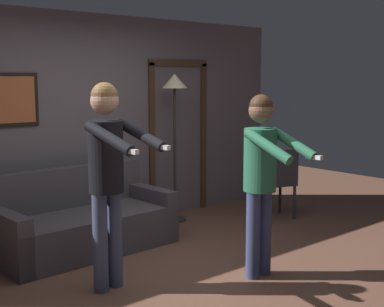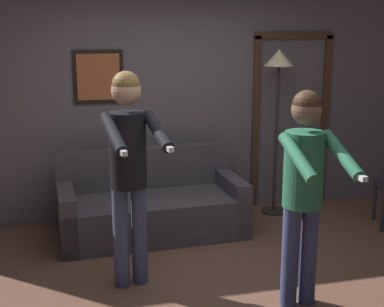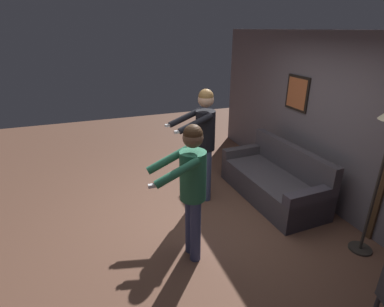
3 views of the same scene
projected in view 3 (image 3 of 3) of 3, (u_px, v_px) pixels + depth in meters
The scene contains 5 objects.
ground_plane at pixel (205, 221), 4.39m from camera, with size 12.00×12.00×0.00m, color brown.
back_wall_assembly at pixel (329, 123), 4.50m from camera, with size 6.40×0.10×2.60m.
couch at pixel (273, 182), 4.94m from camera, with size 1.93×0.92×0.87m.
person_standing_left at pixel (204, 135), 4.58m from camera, with size 0.49×0.76×1.81m.
person_standing_right at pixel (191, 182), 3.35m from camera, with size 0.44×0.69×1.70m.
Camera 3 is at (3.38, -1.43, 2.61)m, focal length 28.00 mm.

